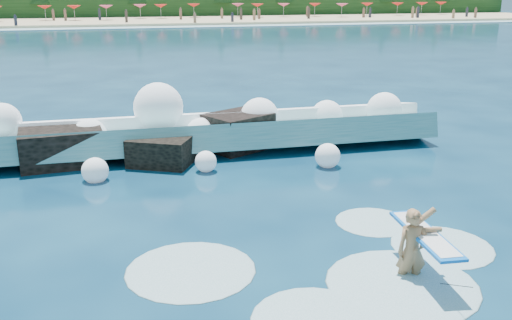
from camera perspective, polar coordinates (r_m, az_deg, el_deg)
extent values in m
plane|color=#082640|center=(12.49, -4.54, -8.39)|extent=(200.00, 200.00, 0.00)
cube|color=tan|center=(89.31, -13.05, 13.38)|extent=(140.00, 20.00, 0.40)
cube|color=silver|center=(78.35, -12.85, 12.80)|extent=(140.00, 5.00, 0.08)
cube|color=black|center=(99.20, -13.28, 15.02)|extent=(140.00, 4.00, 5.00)
cube|color=teal|center=(19.11, -7.54, 2.01)|extent=(17.51, 2.67, 1.46)
cube|color=white|center=(19.78, -7.86, 3.82)|extent=(17.51, 1.23, 0.68)
cube|color=black|center=(18.76, -18.83, 1.00)|extent=(2.62, 2.07, 1.32)
cube|color=black|center=(17.97, -9.45, 0.68)|extent=(2.27, 2.08, 1.02)
cube|color=black|center=(19.45, -1.82, 2.60)|extent=(2.57, 2.41, 1.42)
imported|color=#A3734C|center=(11.32, 15.34, -8.76)|extent=(0.66, 0.48, 1.66)
cube|color=blue|center=(11.37, 16.58, -7.16)|extent=(0.69, 2.30, 0.06)
cube|color=white|center=(11.37, 16.58, -7.09)|extent=(0.58, 2.11, 0.06)
cylinder|color=black|center=(10.55, 19.35, -11.74)|extent=(0.01, 0.91, 0.43)
sphere|color=white|center=(19.77, -24.03, 3.52)|extent=(1.20, 1.20, 1.20)
sphere|color=white|center=(19.08, -16.28, 2.31)|extent=(1.12, 1.12, 1.12)
sphere|color=white|center=(19.43, -9.74, 5.22)|extent=(1.66, 1.66, 1.66)
sphere|color=white|center=(19.16, -5.49, 2.69)|extent=(1.04, 1.04, 1.04)
sphere|color=white|center=(19.85, 0.35, 4.31)|extent=(1.35, 1.35, 1.35)
sphere|color=white|center=(20.68, 7.10, 4.37)|extent=(1.15, 1.15, 1.15)
sphere|color=white|center=(20.99, 12.71, 4.91)|extent=(1.26, 1.26, 1.26)
sphere|color=white|center=(16.88, -15.79, -1.05)|extent=(0.77, 0.77, 0.77)
sphere|color=white|center=(17.11, -5.05, -0.16)|extent=(0.65, 0.65, 0.65)
sphere|color=white|center=(17.63, 7.18, 0.42)|extent=(0.78, 0.78, 0.78)
ellipsoid|color=silver|center=(11.27, 14.37, -11.94)|extent=(2.87, 2.87, 0.14)
ellipsoid|color=silver|center=(12.99, 18.10, -8.22)|extent=(2.18, 2.18, 0.11)
ellipsoid|color=silver|center=(11.48, -6.54, -10.90)|extent=(2.59, 2.59, 0.13)
ellipsoid|color=silver|center=(13.84, 11.64, -6.08)|extent=(1.80, 1.80, 0.09)
cone|color=red|center=(90.97, -20.38, 14.13)|extent=(2.00, 2.00, 0.50)
cone|color=red|center=(90.10, -17.75, 14.36)|extent=(2.00, 2.00, 0.50)
cone|color=#D93F67|center=(89.59, -14.77, 14.58)|extent=(2.00, 2.00, 0.50)
cone|color=#D93F67|center=(92.44, -11.53, 14.85)|extent=(2.00, 2.00, 0.50)
cone|color=red|center=(92.11, -9.53, 14.95)|extent=(2.00, 2.00, 0.50)
cone|color=red|center=(94.21, -6.25, 15.12)|extent=(2.00, 2.00, 0.50)
cone|color=#D93F67|center=(95.38, -1.84, 15.24)|extent=(2.00, 2.00, 0.50)
cone|color=red|center=(94.04, 0.14, 15.22)|extent=(2.00, 2.00, 0.50)
cone|color=#D93F67|center=(95.81, 2.78, 15.23)|extent=(2.00, 2.00, 0.50)
cone|color=red|center=(97.01, 5.90, 15.19)|extent=(2.00, 2.00, 0.50)
cone|color=#D93F67|center=(96.28, 8.58, 15.08)|extent=(2.00, 2.00, 0.50)
cone|color=red|center=(99.72, 11.05, 15.02)|extent=(2.00, 2.00, 0.50)
cone|color=red|center=(102.48, 13.98, 14.89)|extent=(2.00, 2.00, 0.50)
cone|color=red|center=(105.38, 16.25, 14.77)|extent=(2.00, 2.00, 0.50)
cone|color=red|center=(108.88, 18.00, 14.68)|extent=(2.00, 2.00, 0.50)
cube|color=#3F332D|center=(86.08, -23.25, 12.95)|extent=(0.35, 0.22, 1.45)
cube|color=#8C664C|center=(103.91, 14.49, 14.28)|extent=(0.35, 0.22, 1.54)
cube|color=#8C664C|center=(85.93, -4.07, 14.28)|extent=(0.35, 0.22, 1.54)
cube|color=brown|center=(82.76, -4.25, 14.16)|extent=(0.35, 0.22, 1.54)
cube|color=#8C664C|center=(82.90, -0.24, 13.99)|extent=(0.35, 0.22, 1.52)
cube|color=#262633|center=(85.88, 2.08, 14.27)|extent=(0.35, 0.22, 1.45)
cube|color=brown|center=(101.07, 17.58, 13.99)|extent=(0.35, 0.22, 1.61)
cube|color=#3F332D|center=(95.88, 19.13, 13.52)|extent=(0.35, 0.22, 1.58)
cube|color=#262633|center=(91.09, 12.55, 14.09)|extent=(0.35, 0.22, 1.55)
cube|color=brown|center=(97.10, 14.89, 14.07)|extent=(0.35, 0.22, 1.46)
cube|color=#3F332D|center=(96.71, 4.82, 14.57)|extent=(0.35, 0.22, 1.52)
cube|color=#8C664C|center=(99.91, 12.34, 14.34)|extent=(0.35, 0.22, 1.58)
cube|color=#262633|center=(96.63, 12.83, 14.24)|extent=(0.35, 0.22, 1.60)
cube|color=brown|center=(81.64, -14.00, 13.70)|extent=(0.35, 0.22, 1.60)
cube|color=#3F332D|center=(100.51, 13.24, 14.30)|extent=(0.35, 0.22, 1.57)
cube|color=#8C664C|center=(94.99, 11.34, 14.25)|extent=(0.35, 0.22, 1.49)
cube|color=brown|center=(99.76, 10.89, 14.37)|extent=(0.35, 0.22, 1.40)
cube|color=#3F332D|center=(97.12, 14.66, 14.08)|extent=(0.35, 0.22, 1.46)
cube|color=#8C664C|center=(87.07, -5.08, 14.26)|extent=(0.35, 0.22, 1.46)
cube|color=#262633|center=(89.17, 1.04, 14.42)|extent=(0.35, 0.22, 1.57)
cube|color=brown|center=(103.86, 19.60, 13.81)|extent=(0.35, 0.22, 1.39)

